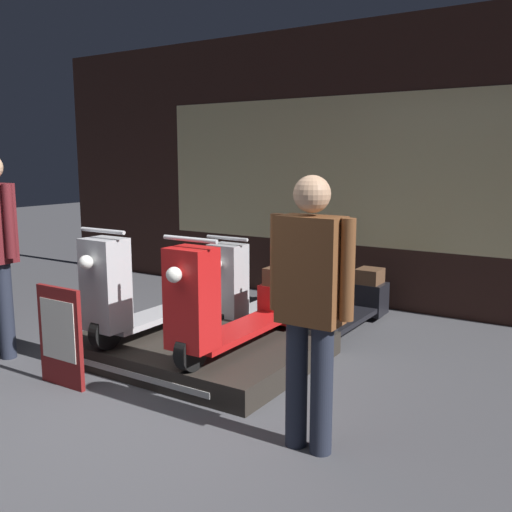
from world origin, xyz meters
name	(u,v)px	position (x,y,z in m)	size (l,w,h in m)	color
ground_plane	(94,430)	(0.00, 0.00, 0.00)	(30.00, 30.00, 0.00)	#4C4C51
shop_wall_back	(348,167)	(0.00, 3.89, 1.60)	(9.13, 0.09, 3.20)	#331E19
display_platform	(201,347)	(-0.24, 1.41, 0.10)	(1.93, 1.53, 0.19)	#2D2823
scooter_display_left	(155,291)	(-0.68, 1.33, 0.55)	(0.46, 1.69, 0.97)	black
scooter_display_right	(236,305)	(0.19, 1.33, 0.55)	(0.46, 1.69, 0.97)	black
scooter_backrow_0	(259,288)	(-0.43, 2.64, 0.36)	(0.46, 1.69, 0.97)	black
scooter_backrow_1	(341,300)	(0.51, 2.64, 0.36)	(0.46, 1.69, 0.97)	black
person_right_browsing	(310,298)	(1.25, 0.53, 0.92)	(0.52, 0.21, 1.61)	#232838
price_sign_board	(60,336)	(-0.75, 0.37, 0.39)	(0.45, 0.04, 0.76)	maroon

